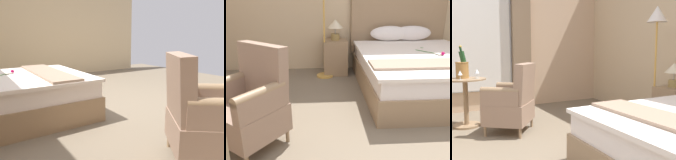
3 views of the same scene
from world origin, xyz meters
The scene contains 5 objects.
ground_plane centered at (0.00, 0.00, 0.00)m, with size 7.86×7.86×0.00m, color #756653.
bed centered at (0.39, 1.66, 0.33)m, with size 1.71×2.22×1.36m.
nightstand centered at (-0.76, 2.43, 0.30)m, with size 0.43×0.42×0.60m.
bedside_lamp centered at (-0.76, 2.43, 0.83)m, with size 0.26×0.26×0.35m.
armchair_by_window centered at (-1.67, 0.33, 0.41)m, with size 0.81×0.81×0.95m.
Camera 2 is at (-1.00, -1.81, 1.42)m, focal length 40.00 mm.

